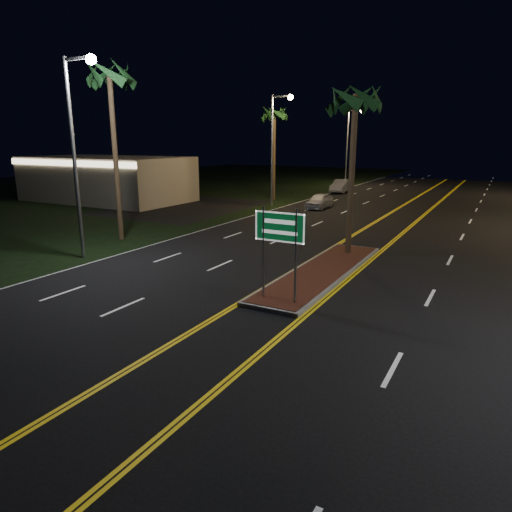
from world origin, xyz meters
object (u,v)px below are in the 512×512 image
Objects in this scene: streetlight_left_far at (350,138)px; palm_left_far at (274,114)px; highway_sign at (280,236)px; car_far at (341,185)px; palm_left_near at (109,77)px; median_island at (322,272)px; car_near at (319,200)px; streetlight_left_near at (78,136)px; palm_median at (356,99)px; streetlight_left_mid at (276,138)px; commercial_building at (107,179)px.

palm_left_far is (-2.19, -16.00, 2.09)m from streetlight_left_far.
streetlight_left_far is at bearing 82.22° from palm_left_far.
car_far is (-9.19, 34.23, -1.61)m from highway_sign.
median_island is at bearing -4.57° from palm_left_near.
streetlight_left_far is 8.62m from car_far.
car_near is (3.62, -19.17, -4.94)m from streetlight_left_far.
highway_sign is at bearing -90.00° from median_island.
highway_sign is at bearing -63.08° from palm_left_far.
streetlight_left_far is 0.92× the size of palm_left_near.
streetlight_left_near is 1.00× the size of streetlight_left_far.
palm_median reaches higher than highway_sign.
streetlight_left_mid is (-10.61, 17.00, 5.57)m from median_island.
palm_median is (10.61, -33.50, 1.62)m from streetlight_left_far.
streetlight_left_mid is at bearing -167.60° from car_near.
streetlight_left_far reaches higher than car_far.
car_far is (-9.19, 30.03, 0.71)m from median_island.
highway_sign is 0.33× the size of palm_left_near.
median_island is 3.20× the size of highway_sign.
palm_left_near is at bearing -93.00° from streetlight_left_far.
palm_left_far reaches higher than car_near.
car_near is (5.81, -3.17, -7.03)m from palm_left_far.
highway_sign is 0.36× the size of palm_left_far.
median_island is 19.17m from car_near.
palm_left_far reaches higher than commercial_building.
palm_median reaches higher than median_island.
streetlight_left_mid is at bearing 14.61° from commercial_building.
palm_median is (10.61, 6.50, 1.62)m from streetlight_left_near.
highway_sign is 35.48m from car_far.
streetlight_left_far is 36.18m from palm_left_near.
commercial_building is at bearing 153.45° from median_island.
car_near is (5.51, 16.83, -7.96)m from palm_left_near.
median_island is 0.68× the size of commercial_building.
streetlight_left_near is 21.71m from car_near.
palm_median is at bearing 90.00° from highway_sign.
commercial_building is at bearing 159.95° from palm_median.
streetlight_left_near reaches higher than commercial_building.
streetlight_left_far is at bearing 107.58° from palm_median.
palm_median reaches higher than commercial_building.
palm_left_far is at bearing 118.67° from streetlight_left_mid.
palm_left_near reaches higher than car_far.
streetlight_left_near and streetlight_left_far have the same top height.
car_near is at bearing -28.60° from palm_left_far.
palm_left_far is (-12.80, 21.00, 7.66)m from median_island.
streetlight_left_far is (-10.61, 41.20, 3.25)m from highway_sign.
streetlight_left_mid is 1.00× the size of streetlight_left_far.
palm_median is 28.81m from car_far.
car_far is at bearing 87.53° from streetlight_left_near.
car_far is at bearing -78.45° from streetlight_left_far.
streetlight_left_mid is 0.92× the size of palm_left_near.
highway_sign is at bearing -72.95° from car_near.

